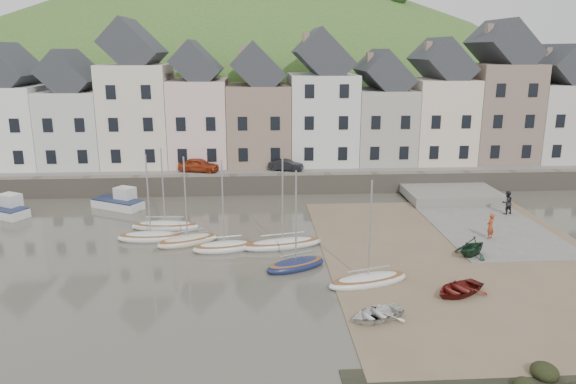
{
  "coord_description": "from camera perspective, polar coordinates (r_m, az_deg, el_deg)",
  "views": [
    {
      "loc": [
        -2.36,
        -31.97,
        12.98
      ],
      "look_at": [
        0.0,
        6.0,
        3.0
      ],
      "focal_mm": 34.15,
      "sensor_mm": 36.0,
      "label": 1
    }
  ],
  "objects": [
    {
      "name": "rowboat_white",
      "position": [
        27.89,
        9.19,
        -12.41
      ],
      "size": [
        3.48,
        3.06,
        0.6
      ],
      "primitive_type": "imported",
      "rotation": [
        0.0,
        0.0,
        -1.16
      ],
      "color": "silver",
      "rests_on": "beach"
    },
    {
      "name": "car_left",
      "position": [
        52.84,
        -9.27,
        2.8
      ],
      "size": [
        4.13,
        2.5,
        1.31
      ],
      "primitive_type": "imported",
      "rotation": [
        0.0,
        0.0,
        1.31
      ],
      "color": "#9E3417",
      "rests_on": "quay_street"
    },
    {
      "name": "slipway",
      "position": [
        45.45,
        19.09,
        -2.65
      ],
      "size": [
        8.0,
        18.0,
        0.12
      ],
      "primitive_type": "cube",
      "color": "slate",
      "rests_on": "ground"
    },
    {
      "name": "sailboat_2",
      "position": [
        38.23,
        -10.42,
        -4.98
      ],
      "size": [
        4.52,
        3.17,
        6.32
      ],
      "color": "beige",
      "rests_on": "ground"
    },
    {
      "name": "person_dark",
      "position": [
        47.13,
        21.84,
        -1.03
      ],
      "size": [
        1.07,
        0.92,
        1.89
      ],
      "primitive_type": "imported",
      "rotation": [
        0.0,
        0.0,
        3.4
      ],
      "color": "black",
      "rests_on": "slipway"
    },
    {
      "name": "townhouse_terrace",
      "position": [
        56.41,
        0.66,
        8.95
      ],
      "size": [
        61.05,
        8.0,
        13.93
      ],
      "color": "white",
      "rests_on": "quay_land"
    },
    {
      "name": "ground",
      "position": [
        34.59,
        0.62,
        -7.35
      ],
      "size": [
        160.0,
        160.0,
        0.0
      ],
      "primitive_type": "plane",
      "color": "#49453A",
      "rests_on": "ground"
    },
    {
      "name": "hillside",
      "position": [
        97.08,
        -4.94,
        -3.96
      ],
      "size": [
        134.4,
        84.0,
        84.0
      ],
      "color": "#3E5D25",
      "rests_on": "ground"
    },
    {
      "name": "quay_street",
      "position": [
        53.75,
        -0.96,
        2.42
      ],
      "size": [
        70.0,
        7.0,
        0.1
      ],
      "primitive_type": "cube",
      "color": "slate",
      "rests_on": "quay_land"
    },
    {
      "name": "quay_land",
      "position": [
        65.17,
        -1.42,
        3.88
      ],
      "size": [
        90.0,
        30.0,
        1.5
      ],
      "primitive_type": "cube",
      "color": "#3E5D25",
      "rests_on": "ground"
    },
    {
      "name": "sailboat_4",
      "position": [
        37.03,
        -0.56,
        -5.4
      ],
      "size": [
        5.7,
        2.66,
        6.32
      ],
      "color": "silver",
      "rests_on": "ground"
    },
    {
      "name": "beach",
      "position": [
        36.99,
        17.99,
        -6.55
      ],
      "size": [
        18.0,
        26.0,
        0.06
      ],
      "primitive_type": "cube",
      "color": "brown",
      "rests_on": "ground"
    },
    {
      "name": "motorboat_2",
      "position": [
        48.07,
        -17.14,
        -0.91
      ],
      "size": [
        4.68,
        3.68,
        1.7
      ],
      "color": "silver",
      "rests_on": "ground"
    },
    {
      "name": "sailboat_0",
      "position": [
        41.68,
        -12.66,
        -3.44
      ],
      "size": [
        5.17,
        1.86,
        6.32
      ],
      "color": "silver",
      "rests_on": "ground"
    },
    {
      "name": "sailboat_6",
      "position": [
        31.76,
        8.34,
        -9.07
      ],
      "size": [
        5.13,
        2.84,
        6.32
      ],
      "color": "silver",
      "rests_on": "ground"
    },
    {
      "name": "car_right",
      "position": [
        52.68,
        -0.22,
        2.83
      ],
      "size": [
        3.51,
        2.04,
        1.09
      ],
      "primitive_type": "imported",
      "rotation": [
        0.0,
        0.0,
        1.29
      ],
      "color": "black",
      "rests_on": "quay_street"
    },
    {
      "name": "motorboat_0",
      "position": [
        49.42,
        -27.51,
        -1.53
      ],
      "size": [
        4.94,
        3.81,
        1.7
      ],
      "color": "silver",
      "rests_on": "ground"
    },
    {
      "name": "sailboat_5",
      "position": [
        33.59,
        0.82,
        -7.54
      ],
      "size": [
        4.24,
        3.08,
        6.32
      ],
      "color": "#161F45",
      "rests_on": "ground"
    },
    {
      "name": "person_red",
      "position": [
        40.63,
        20.33,
        -3.35
      ],
      "size": [
        0.79,
        0.75,
        1.82
      ],
      "primitive_type": "imported",
      "rotation": [
        0.0,
        0.0,
        3.79
      ],
      "color": "#993A1B",
      "rests_on": "slipway"
    },
    {
      "name": "sailboat_1",
      "position": [
        39.54,
        -14.09,
        -4.53
      ],
      "size": [
        4.68,
        1.52,
        6.32
      ],
      "color": "silver",
      "rests_on": "ground"
    },
    {
      "name": "rowboat_red",
      "position": [
        31.5,
        17.33,
        -9.59
      ],
      "size": [
        3.81,
        3.48,
        0.65
      ],
      "primitive_type": "imported",
      "rotation": [
        0.0,
        0.0,
        -1.05
      ],
      "color": "maroon",
      "rests_on": "beach"
    },
    {
      "name": "sailboat_3",
      "position": [
        36.71,
        -6.66,
        -5.67
      ],
      "size": [
        4.42,
        2.24,
        6.32
      ],
      "color": "silver",
      "rests_on": "ground"
    },
    {
      "name": "rowboat_green",
      "position": [
        37.1,
        18.6,
        -5.4
      ],
      "size": [
        3.3,
        3.22,
        1.32
      ],
      "primitive_type": "imported",
      "rotation": [
        0.0,
        0.0,
        -0.96
      ],
      "color": "black",
      "rests_on": "beach"
    },
    {
      "name": "seawall",
      "position": [
        50.49,
        -0.77,
        0.86
      ],
      "size": [
        70.0,
        1.2,
        1.8
      ],
      "primitive_type": "cube",
      "color": "slate",
      "rests_on": "ground"
    }
  ]
}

